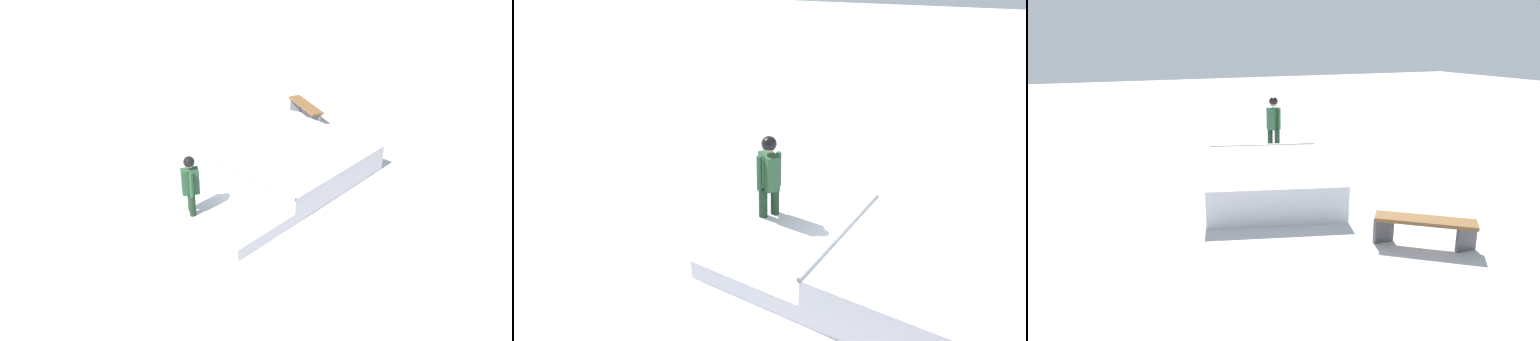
% 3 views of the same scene
% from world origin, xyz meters
% --- Properties ---
extents(ground_plane, '(60.00, 60.00, 0.00)m').
position_xyz_m(ground_plane, '(0.00, 0.00, 0.00)').
color(ground_plane, silver).
extents(skate_ramp, '(5.89, 3.93, 0.74)m').
position_xyz_m(skate_ramp, '(-0.09, 0.08, 0.32)').
color(skate_ramp, silver).
rests_on(skate_ramp, ground).
extents(skater, '(0.42, 0.43, 1.73)m').
position_xyz_m(skater, '(2.56, -1.09, 1.01)').
color(skater, black).
rests_on(skater, ground).
extents(skateboard, '(0.74, 0.66, 0.09)m').
position_xyz_m(skateboard, '(2.21, -1.44, 0.08)').
color(skateboard, '#593314').
rests_on(skateboard, ground).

